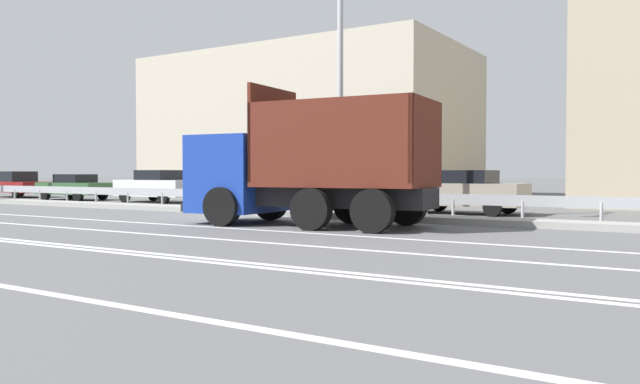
# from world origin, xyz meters

# --- Properties ---
(ground_plane) EXTENTS (320.00, 320.00, 0.00)m
(ground_plane) POSITION_xyz_m (0.00, 0.00, 0.00)
(ground_plane) COLOR #565659
(lane_strip_0) EXTENTS (54.45, 0.16, 0.01)m
(lane_strip_0) POSITION_xyz_m (3.75, -2.95, 0.00)
(lane_strip_0) COLOR silver
(lane_strip_0) RESTS_ON ground_plane
(lane_strip_1) EXTENTS (54.45, 0.16, 0.01)m
(lane_strip_1) POSITION_xyz_m (3.75, -5.10, 0.00)
(lane_strip_1) COLOR silver
(lane_strip_1) RESTS_ON ground_plane
(lane_strip_2) EXTENTS (54.45, 0.16, 0.01)m
(lane_strip_2) POSITION_xyz_m (3.75, -7.50, 0.00)
(lane_strip_2) COLOR silver
(lane_strip_2) RESTS_ON ground_plane
(lane_strip_3) EXTENTS (54.45, 0.16, 0.01)m
(lane_strip_3) POSITION_xyz_m (3.75, -7.78, 0.00)
(lane_strip_3) COLOR silver
(lane_strip_3) RESTS_ON ground_plane
(median_island) EXTENTS (29.95, 1.10, 0.18)m
(median_island) POSITION_xyz_m (0.00, 1.68, 0.09)
(median_island) COLOR gray
(median_island) RESTS_ON ground_plane
(median_guardrail) EXTENTS (54.45, 0.09, 0.78)m
(median_guardrail) POSITION_xyz_m (0.00, 2.96, 0.57)
(median_guardrail) COLOR #9EA0A5
(median_guardrail) RESTS_ON ground_plane
(dump_truck) EXTENTS (6.90, 3.28, 3.76)m
(dump_truck) POSITION_xyz_m (2.91, -1.23, 1.31)
(dump_truck) COLOR #19389E
(dump_truck) RESTS_ON ground_plane
(median_road_sign) EXTENTS (0.65, 0.16, 2.05)m
(median_road_sign) POSITION_xyz_m (5.84, 1.68, 1.05)
(median_road_sign) COLOR white
(median_road_sign) RESTS_ON ground_plane
(street_lamp_1) EXTENTS (0.71, 2.73, 10.46)m
(street_lamp_1) POSITION_xyz_m (3.07, 1.33, 5.79)
(street_lamp_1) COLOR #ADADB2
(street_lamp_1) RESTS_ON ground_plane
(parked_car_0) EXTENTS (4.35, 2.08, 1.50)m
(parked_car_0) POSITION_xyz_m (-21.35, 6.11, 0.74)
(parked_car_0) COLOR maroon
(parked_car_0) RESTS_ON ground_plane
(parked_car_1) EXTENTS (4.12, 1.97, 1.35)m
(parked_car_1) POSITION_xyz_m (-15.38, 5.51, 0.69)
(parked_car_1) COLOR #335B33
(parked_car_1) RESTS_ON ground_plane
(parked_car_2) EXTENTS (4.22, 2.04, 1.55)m
(parked_car_2) POSITION_xyz_m (-9.72, 6.05, 0.79)
(parked_car_2) COLOR silver
(parked_car_2) RESTS_ON ground_plane
(parked_car_3) EXTENTS (4.13, 2.22, 1.62)m
(parked_car_3) POSITION_xyz_m (-4.13, 5.55, 0.80)
(parked_car_3) COLOR black
(parked_car_3) RESTS_ON ground_plane
(parked_car_4) EXTENTS (3.92, 1.91, 1.47)m
(parked_car_4) POSITION_xyz_m (1.00, 5.47, 0.74)
(parked_car_4) COLOR navy
(parked_car_4) RESTS_ON ground_plane
(parked_car_5) EXTENTS (4.15, 1.97, 1.51)m
(parked_car_5) POSITION_xyz_m (5.62, 5.72, 0.77)
(parked_car_5) COLOR gray
(parked_car_5) RESTS_ON ground_plane
(background_building_0) EXTENTS (19.57, 11.50, 8.85)m
(background_building_0) POSITION_xyz_m (-9.28, 18.68, 4.42)
(background_building_0) COLOR #B7AD99
(background_building_0) RESTS_ON ground_plane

